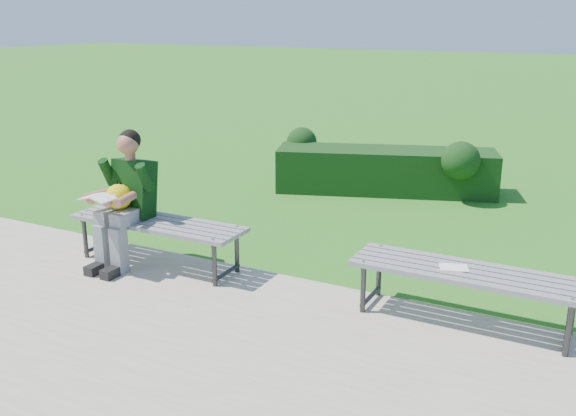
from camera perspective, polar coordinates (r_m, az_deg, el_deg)
ground at (r=6.09m, az=0.21°, el=-6.24°), size 80.00×80.00×0.00m
walkway at (r=4.76m, az=-9.78°, el=-13.37°), size 30.00×3.50×0.02m
hedge at (r=9.04m, az=8.70°, el=3.53°), size 3.16×1.68×0.82m
bench_left at (r=6.35m, az=-11.51°, el=-1.60°), size 1.80×0.50×0.46m
bench_right at (r=5.24m, az=15.55°, el=-5.89°), size 1.80×0.50×0.46m
seated_boy at (r=6.38m, az=-14.30°, el=1.12°), size 0.56×0.76×1.31m
paper_sheet at (r=5.24m, az=14.53°, el=-5.14°), size 0.26×0.22×0.01m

